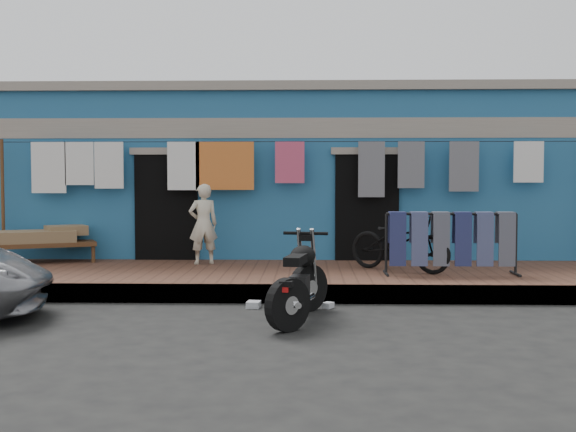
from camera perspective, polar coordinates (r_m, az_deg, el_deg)
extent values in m
plane|color=black|center=(8.24, -0.40, -8.75)|extent=(80.00, 80.00, 0.00)
cube|color=brown|center=(11.17, 0.15, -4.99)|extent=(28.00, 3.00, 0.25)
cube|color=gray|center=(9.74, -0.08, -6.17)|extent=(28.00, 0.10, 0.25)
cube|color=#235E8E|center=(15.06, 0.54, 2.71)|extent=(12.00, 5.00, 3.20)
cube|color=#9E9384|center=(12.65, 0.33, 6.96)|extent=(12.00, 0.14, 0.35)
cube|color=#9E9384|center=(15.15, 0.55, 9.07)|extent=(12.20, 5.20, 0.16)
cube|color=black|center=(12.80, -9.57, 0.15)|extent=(1.10, 0.10, 2.10)
cube|color=black|center=(12.59, 6.25, 0.13)|extent=(1.10, 0.10, 2.10)
cylinder|color=brown|center=(13.40, -21.61, 1.18)|extent=(0.06, 0.06, 2.10)
cylinder|color=black|center=(12.33, 0.30, 5.90)|extent=(10.00, 0.01, 0.01)
cube|color=silver|center=(13.10, -18.39, 3.65)|extent=(0.60, 0.02, 0.88)
cube|color=silver|center=(12.93, -16.17, 4.01)|extent=(0.50, 0.02, 0.74)
cube|color=silver|center=(12.78, -13.97, 3.91)|extent=(0.50, 0.02, 0.80)
cube|color=silver|center=(12.49, -8.26, 3.93)|extent=(0.55, 0.02, 0.83)
cube|color=#CC4C26|center=(12.39, -5.02, 3.97)|extent=(1.00, 0.02, 0.82)
cube|color=#C44566|center=(12.31, 0.14, 4.26)|extent=(0.50, 0.02, 0.70)
cube|color=slate|center=(12.36, 6.61, 3.68)|extent=(0.45, 0.02, 0.94)
cube|color=slate|center=(12.43, 9.71, 4.00)|extent=(0.45, 0.02, 0.79)
cube|color=slate|center=(12.59, 13.74, 3.82)|extent=(0.50, 0.02, 0.85)
cube|color=silver|center=(12.86, 18.48, 4.07)|extent=(0.50, 0.02, 0.69)
imported|color=beige|center=(12.05, -6.71, -0.64)|extent=(0.56, 0.46, 1.33)
imported|color=black|center=(11.20, 8.82, -1.49)|extent=(1.73, 1.54, 1.11)
cube|color=silver|center=(9.28, 1.24, -7.19)|extent=(0.21, 0.19, 0.07)
cube|color=silver|center=(9.41, 3.18, -7.05)|extent=(0.17, 0.18, 0.07)
cube|color=silver|center=(9.43, -2.74, -7.00)|extent=(0.19, 0.22, 0.08)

